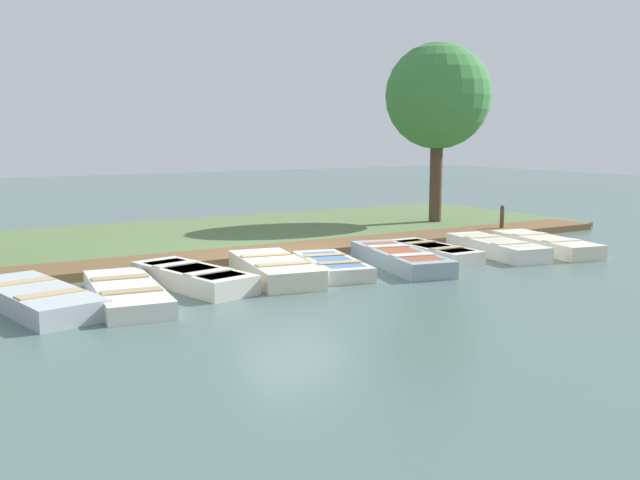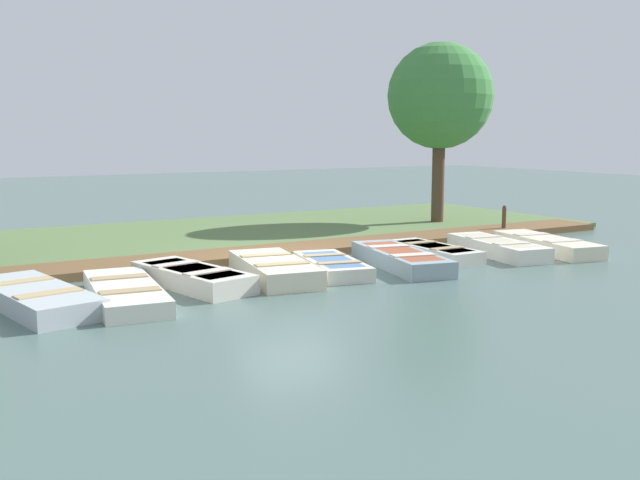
{
  "view_description": "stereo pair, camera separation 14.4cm",
  "coord_description": "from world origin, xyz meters",
  "px_view_note": "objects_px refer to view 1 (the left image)",
  "views": [
    {
      "loc": [
        14.52,
        -7.9,
        3.05
      ],
      "look_at": [
        0.68,
        0.38,
        0.65
      ],
      "focal_mm": 40.0,
      "sensor_mm": 36.0,
      "label": 1
    },
    {
      "loc": [
        14.6,
        -7.78,
        3.05
      ],
      "look_at": [
        0.68,
        0.38,
        0.65
      ],
      "focal_mm": 40.0,
      "sensor_mm": 36.0,
      "label": 2
    }
  ],
  "objects_px": {
    "rowboat_5": "(400,258)",
    "mooring_post_far": "(502,220)",
    "rowboat_1": "(126,292)",
    "rowboat_6": "(433,251)",
    "rowboat_4": "(332,266)",
    "rowboat_7": "(496,247)",
    "rowboat_2": "(193,277)",
    "rowboat_8": "(545,244)",
    "rowboat_0": "(36,298)",
    "park_tree_left": "(438,97)",
    "rowboat_3": "(274,269)"
  },
  "relations": [
    {
      "from": "rowboat_2",
      "to": "rowboat_5",
      "type": "bearing_deg",
      "value": 73.28
    },
    {
      "from": "rowboat_5",
      "to": "rowboat_3",
      "type": "bearing_deg",
      "value": -82.65
    },
    {
      "from": "rowboat_3",
      "to": "rowboat_4",
      "type": "height_order",
      "value": "rowboat_3"
    },
    {
      "from": "rowboat_6",
      "to": "park_tree_left",
      "type": "xyz_separation_m",
      "value": [
        -4.88,
        4.15,
        4.09
      ]
    },
    {
      "from": "rowboat_0",
      "to": "rowboat_4",
      "type": "relative_size",
      "value": 1.29
    },
    {
      "from": "rowboat_1",
      "to": "park_tree_left",
      "type": "xyz_separation_m",
      "value": [
        -5.61,
        12.03,
        4.09
      ]
    },
    {
      "from": "park_tree_left",
      "to": "rowboat_7",
      "type": "bearing_deg",
      "value": -24.84
    },
    {
      "from": "rowboat_8",
      "to": "rowboat_1",
      "type": "bearing_deg",
      "value": -79.53
    },
    {
      "from": "rowboat_7",
      "to": "mooring_post_far",
      "type": "bearing_deg",
      "value": 142.54
    },
    {
      "from": "rowboat_7",
      "to": "rowboat_0",
      "type": "bearing_deg",
      "value": -80.62
    },
    {
      "from": "rowboat_0",
      "to": "mooring_post_far",
      "type": "relative_size",
      "value": 4.02
    },
    {
      "from": "rowboat_4",
      "to": "mooring_post_far",
      "type": "xyz_separation_m",
      "value": [
        -2.59,
        7.76,
        0.29
      ]
    },
    {
      "from": "rowboat_2",
      "to": "mooring_post_far",
      "type": "bearing_deg",
      "value": 89.64
    },
    {
      "from": "mooring_post_far",
      "to": "rowboat_7",
      "type": "bearing_deg",
      "value": -47.05
    },
    {
      "from": "rowboat_2",
      "to": "rowboat_3",
      "type": "xyz_separation_m",
      "value": [
        0.1,
        1.79,
        0.01
      ]
    },
    {
      "from": "rowboat_4",
      "to": "rowboat_8",
      "type": "xyz_separation_m",
      "value": [
        0.35,
        6.38,
        0.03
      ]
    },
    {
      "from": "rowboat_6",
      "to": "rowboat_0",
      "type": "bearing_deg",
      "value": -86.47
    },
    {
      "from": "rowboat_1",
      "to": "rowboat_8",
      "type": "xyz_separation_m",
      "value": [
        -0.01,
        11.07,
        0.03
      ]
    },
    {
      "from": "rowboat_1",
      "to": "rowboat_7",
      "type": "distance_m",
      "value": 9.55
    },
    {
      "from": "rowboat_2",
      "to": "rowboat_6",
      "type": "height_order",
      "value": "rowboat_2"
    },
    {
      "from": "rowboat_4",
      "to": "rowboat_7",
      "type": "xyz_separation_m",
      "value": [
        0.11,
        4.86,
        0.04
      ]
    },
    {
      "from": "rowboat_7",
      "to": "rowboat_8",
      "type": "height_order",
      "value": "rowboat_7"
    },
    {
      "from": "rowboat_2",
      "to": "rowboat_1",
      "type": "bearing_deg",
      "value": -82.21
    },
    {
      "from": "rowboat_1",
      "to": "rowboat_6",
      "type": "xyz_separation_m",
      "value": [
        -0.74,
        7.88,
        -0.0
      ]
    },
    {
      "from": "rowboat_0",
      "to": "rowboat_2",
      "type": "xyz_separation_m",
      "value": [
        -0.28,
        3.02,
        0.01
      ]
    },
    {
      "from": "rowboat_2",
      "to": "rowboat_7",
      "type": "xyz_separation_m",
      "value": [
        0.32,
        8.04,
        -0.0
      ]
    },
    {
      "from": "rowboat_1",
      "to": "mooring_post_far",
      "type": "xyz_separation_m",
      "value": [
        -2.94,
        12.44,
        0.29
      ]
    },
    {
      "from": "rowboat_3",
      "to": "rowboat_6",
      "type": "xyz_separation_m",
      "value": [
        -0.27,
        4.58,
        -0.05
      ]
    },
    {
      "from": "rowboat_4",
      "to": "park_tree_left",
      "type": "xyz_separation_m",
      "value": [
        -5.26,
        7.35,
        4.09
      ]
    },
    {
      "from": "rowboat_0",
      "to": "rowboat_8",
      "type": "xyz_separation_m",
      "value": [
        0.28,
        12.58,
        0.0
      ]
    },
    {
      "from": "rowboat_5",
      "to": "rowboat_4",
      "type": "bearing_deg",
      "value": -82.79
    },
    {
      "from": "rowboat_1",
      "to": "rowboat_7",
      "type": "relative_size",
      "value": 1.08
    },
    {
      "from": "rowboat_7",
      "to": "rowboat_8",
      "type": "relative_size",
      "value": 0.94
    },
    {
      "from": "rowboat_2",
      "to": "rowboat_3",
      "type": "height_order",
      "value": "rowboat_3"
    },
    {
      "from": "rowboat_3",
      "to": "rowboat_8",
      "type": "bearing_deg",
      "value": 96.23
    },
    {
      "from": "rowboat_0",
      "to": "rowboat_3",
      "type": "relative_size",
      "value": 1.11
    },
    {
      "from": "mooring_post_far",
      "to": "rowboat_0",
      "type": "bearing_deg",
      "value": -79.22
    },
    {
      "from": "rowboat_4",
      "to": "rowboat_5",
      "type": "relative_size",
      "value": 0.77
    },
    {
      "from": "rowboat_2",
      "to": "park_tree_left",
      "type": "height_order",
      "value": "park_tree_left"
    },
    {
      "from": "mooring_post_far",
      "to": "rowboat_2",
      "type": "bearing_deg",
      "value": -77.72
    },
    {
      "from": "rowboat_5",
      "to": "mooring_post_far",
      "type": "height_order",
      "value": "mooring_post_far"
    },
    {
      "from": "rowboat_3",
      "to": "park_tree_left",
      "type": "relative_size",
      "value": 0.54
    },
    {
      "from": "rowboat_3",
      "to": "rowboat_7",
      "type": "relative_size",
      "value": 0.99
    },
    {
      "from": "rowboat_8",
      "to": "mooring_post_far",
      "type": "xyz_separation_m",
      "value": [
        -2.94,
        1.38,
        0.26
      ]
    },
    {
      "from": "rowboat_2",
      "to": "rowboat_4",
      "type": "bearing_deg",
      "value": 73.66
    },
    {
      "from": "rowboat_5",
      "to": "park_tree_left",
      "type": "height_order",
      "value": "park_tree_left"
    },
    {
      "from": "rowboat_6",
      "to": "park_tree_left",
      "type": "relative_size",
      "value": 0.46
    },
    {
      "from": "rowboat_2",
      "to": "rowboat_6",
      "type": "relative_size",
      "value": 1.16
    },
    {
      "from": "rowboat_1",
      "to": "rowboat_2",
      "type": "height_order",
      "value": "rowboat_2"
    },
    {
      "from": "rowboat_2",
      "to": "rowboat_7",
      "type": "height_order",
      "value": "rowboat_2"
    }
  ]
}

